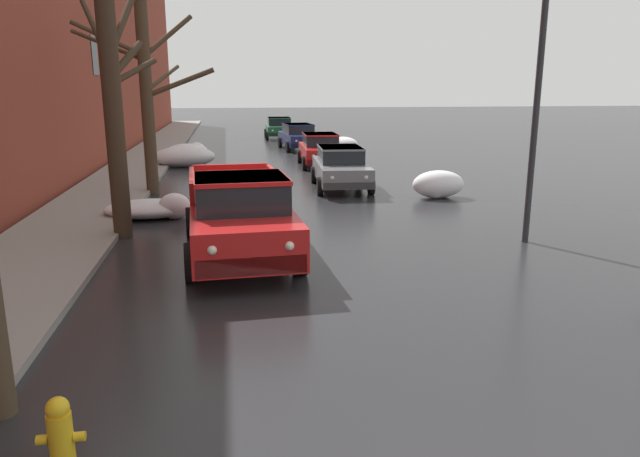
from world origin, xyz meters
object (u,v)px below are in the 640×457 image
at_px(bare_tree_mid_block, 147,82).
at_px(sedan_grey_parked_kerbside_close, 341,166).
at_px(bare_tree_second_along_sidewalk, 115,109).
at_px(street_lamp_post, 539,80).
at_px(sedan_darkblue_parked_far_down_block, 299,136).
at_px(sedan_red_parked_kerbside_mid, 320,149).
at_px(sedan_green_queued_behind_truck, 279,127).
at_px(pickup_truck_red_approaching_near_lane, 239,214).
at_px(fire_hydrant, 60,433).

distance_m(bare_tree_mid_block, sedan_grey_parked_kerbside_close, 6.88).
height_order(bare_tree_mid_block, sedan_grey_parked_kerbside_close, bare_tree_mid_block).
distance_m(bare_tree_second_along_sidewalk, street_lamp_post, 9.26).
bearing_deg(sedan_grey_parked_kerbside_close, sedan_darkblue_parked_far_down_block, 89.40).
xyz_separation_m(bare_tree_mid_block, sedan_grey_parked_kerbside_close, (6.28, 0.03, -2.82)).
relative_size(sedan_red_parked_kerbside_mid, sedan_green_queued_behind_truck, 1.03).
xyz_separation_m(bare_tree_mid_block, pickup_truck_red_approaching_near_lane, (2.63, -7.84, -2.69)).
xyz_separation_m(pickup_truck_red_approaching_near_lane, sedan_darkblue_parked_far_down_block, (3.78, 20.90, -0.13)).
bearing_deg(bare_tree_mid_block, bare_tree_second_along_sidewalk, -90.07).
xyz_separation_m(sedan_grey_parked_kerbside_close, sedan_darkblue_parked_far_down_block, (0.14, 13.03, 0.00)).
bearing_deg(sedan_green_queued_behind_truck, sedan_grey_parked_kerbside_close, -89.18).
bearing_deg(bare_tree_mid_block, sedan_grey_parked_kerbside_close, 0.27).
bearing_deg(sedan_green_queued_behind_truck, sedan_darkblue_parked_far_down_block, -86.66).
bearing_deg(pickup_truck_red_approaching_near_lane, sedan_darkblue_parked_far_down_block, 79.75).
distance_m(pickup_truck_red_approaching_near_lane, street_lamp_post, 6.92).
xyz_separation_m(bare_tree_second_along_sidewalk, bare_tree_mid_block, (0.01, 5.73, 0.65)).
bearing_deg(sedan_green_queued_behind_truck, sedan_red_parked_kerbside_mid, -87.89).
distance_m(sedan_red_parked_kerbside_mid, street_lamp_post, 14.14).
relative_size(bare_tree_second_along_sidewalk, sedan_grey_parked_kerbside_close, 1.31).
bearing_deg(sedan_red_parked_kerbside_mid, bare_tree_second_along_sidewalk, -119.25).
bearing_deg(sedan_red_parked_kerbside_mid, bare_tree_mid_block, -137.76).
bearing_deg(pickup_truck_red_approaching_near_lane, bare_tree_mid_block, 108.56).
distance_m(sedan_darkblue_parked_far_down_block, street_lamp_post, 21.12).
bearing_deg(bare_tree_second_along_sidewalk, sedan_green_queued_behind_truck, 77.09).
relative_size(pickup_truck_red_approaching_near_lane, sedan_red_parked_kerbside_mid, 1.30).
bearing_deg(sedan_red_parked_kerbside_mid, sedan_green_queued_behind_truck, 92.11).
distance_m(bare_tree_second_along_sidewalk, sedan_darkblue_parked_far_down_block, 19.98).
bearing_deg(pickup_truck_red_approaching_near_lane, sedan_green_queued_behind_truck, 83.23).
xyz_separation_m(sedan_red_parked_kerbside_mid, fire_hydrant, (-5.66, -20.44, -0.39)).
bearing_deg(sedan_grey_parked_kerbside_close, bare_tree_mid_block, -179.73).
distance_m(bare_tree_mid_block, sedan_red_parked_kerbside_mid, 9.25).
bearing_deg(fire_hydrant, sedan_darkblue_parked_far_down_block, 78.61).
relative_size(sedan_red_parked_kerbside_mid, fire_hydrant, 5.91).
height_order(sedan_grey_parked_kerbside_close, street_lamp_post, street_lamp_post).
distance_m(sedan_grey_parked_kerbside_close, fire_hydrant, 15.54).
bearing_deg(sedan_grey_parked_kerbside_close, pickup_truck_red_approaching_near_lane, -114.84).
height_order(bare_tree_second_along_sidewalk, sedan_green_queued_behind_truck, bare_tree_second_along_sidewalk).
xyz_separation_m(pickup_truck_red_approaching_near_lane, sedan_green_queued_behind_truck, (3.35, 28.25, -0.13)).
xyz_separation_m(sedan_red_parked_kerbside_mid, street_lamp_post, (2.50, -13.64, 2.80)).
bearing_deg(fire_hydrant, bare_tree_second_along_sidewalk, 95.63).
bearing_deg(bare_tree_mid_block, sedan_red_parked_kerbside_mid, 42.24).
bearing_deg(sedan_darkblue_parked_far_down_block, bare_tree_second_along_sidewalk, -108.87).
bearing_deg(sedan_red_parked_kerbside_mid, street_lamp_post, -79.61).
bearing_deg(sedan_red_parked_kerbside_mid, pickup_truck_red_approaching_near_lane, -105.76).
bearing_deg(bare_tree_mid_block, sedan_green_queued_behind_truck, 73.65).
distance_m(bare_tree_mid_block, street_lamp_post, 11.87).
bearing_deg(street_lamp_post, sedan_grey_parked_kerbside_close, 109.48).
bearing_deg(bare_tree_second_along_sidewalk, sedan_red_parked_kerbside_mid, 60.75).
distance_m(bare_tree_second_along_sidewalk, fire_hydrant, 9.20).
bearing_deg(sedan_darkblue_parked_far_down_block, fire_hydrant, -101.39).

